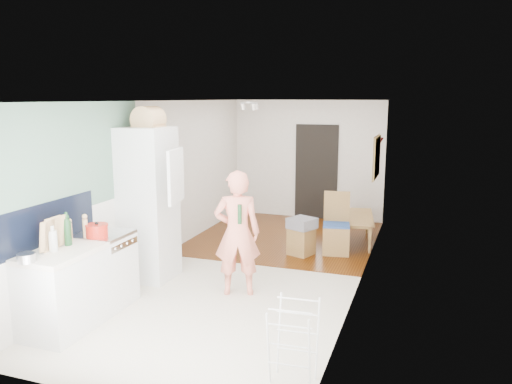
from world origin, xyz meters
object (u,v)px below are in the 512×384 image
Objects in this scene: dining_table at (352,231)px; drying_rack at (294,343)px; dining_chair at (336,224)px; stool at (301,242)px; person at (237,222)px.

dining_table is 1.56× the size of drying_rack.
dining_chair is 2.21× the size of stool.
stool is (-0.67, -1.00, 0.02)m from dining_table.
person is 4.23× the size of stool.
dining_chair is 1.35× the size of drying_rack.
person is 2.57× the size of drying_rack.
stool is 3.72m from drying_rack.
person is 2.04m from stool.
dining_chair reaches higher than dining_table.
person is 3.15m from dining_table.
drying_rack is (1.23, -1.77, -0.59)m from person.
dining_table is at bearing 87.93° from drying_rack.
dining_table is at bearing 56.29° from stool.
dining_table is 1.16× the size of dining_chair.
dining_table is 4.64m from drying_rack.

